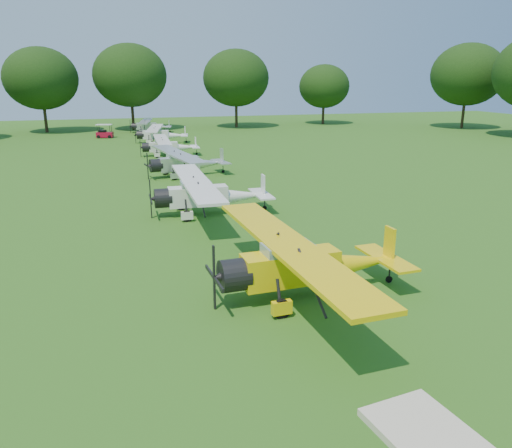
{
  "coord_description": "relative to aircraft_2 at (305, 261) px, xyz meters",
  "views": [
    {
      "loc": [
        -5.22,
        -24.36,
        8.03
      ],
      "look_at": [
        0.87,
        -2.87,
        1.4
      ],
      "focal_mm": 35.0,
      "sensor_mm": 36.0,
      "label": 1
    }
  ],
  "objects": [
    {
      "name": "tree_belt",
      "position": [
        2.28,
        8.21,
        6.62
      ],
      "size": [
        137.36,
        130.27,
        14.52
      ],
      "color": "black",
      "rests_on": "ground"
    },
    {
      "name": "golf_cart",
      "position": [
        -7.7,
        54.93,
        -0.8
      ],
      "size": [
        2.35,
        1.72,
        1.81
      ],
      "rotation": [
        0.0,
        0.0,
        -0.22
      ],
      "color": "#AA0C28",
      "rests_on": "ground"
    },
    {
      "name": "aircraft_4",
      "position": [
        -0.97,
        24.93,
        -0.14
      ],
      "size": [
        6.96,
        11.02,
        2.16
      ],
      "rotation": [
        0.0,
        0.0,
        0.17
      ],
      "color": "silver",
      "rests_on": "ground"
    },
    {
      "name": "ground",
      "position": [
        -1.29,
        8.05,
        -1.41
      ],
      "size": [
        160.0,
        160.0,
        0.0
      ],
      "primitive_type": "plane",
      "color": "#295A16",
      "rests_on": "ground"
    },
    {
      "name": "aircraft_7",
      "position": [
        -1.32,
        59.88,
        -0.3
      ],
      "size": [
        6.1,
        9.67,
        1.9
      ],
      "rotation": [
        0.0,
        0.0,
        -0.16
      ],
      "color": "silver",
      "rests_on": "ground"
    },
    {
      "name": "aircraft_5",
      "position": [
        -1.16,
        36.55,
        -0.28
      ],
      "size": [
        6.12,
        9.73,
        1.92
      ],
      "rotation": [
        0.0,
        0.0,
        -0.03
      ],
      "color": "white",
      "rests_on": "ground"
    },
    {
      "name": "aircraft_6",
      "position": [
        -0.95,
        47.43,
        -0.2
      ],
      "size": [
        6.65,
        10.52,
        2.07
      ],
      "rotation": [
        0.0,
        0.0,
        -0.17
      ],
      "color": "white",
      "rests_on": "ground"
    },
    {
      "name": "aircraft_3",
      "position": [
        -1.38,
        12.59,
        -0.06
      ],
      "size": [
        7.32,
        11.62,
        2.3
      ],
      "rotation": [
        0.0,
        0.0,
        -0.01
      ],
      "color": "white",
      "rests_on": "ground"
    },
    {
      "name": "aircraft_2",
      "position": [
        0.0,
        0.0,
        0.0
      ],
      "size": [
        7.68,
        12.22,
        2.41
      ],
      "rotation": [
        0.0,
        0.0,
        0.06
      ],
      "color": "yellow",
      "rests_on": "ground"
    }
  ]
}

